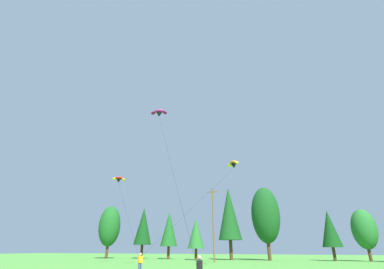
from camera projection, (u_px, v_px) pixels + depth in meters
name	position (u px, v px, depth m)	size (l,w,h in m)	color
treeline_tree_a	(110.00, 226.00, 64.86)	(4.90, 4.90, 11.47)	#472D19
treeline_tree_b	(143.00, 226.00, 65.30)	(4.06, 4.06, 11.19)	#472D19
treeline_tree_c	(169.00, 229.00, 61.44)	(3.74, 3.74, 9.73)	#472D19
treeline_tree_d	(196.00, 233.00, 56.76)	(3.36, 3.36, 8.01)	#472D19
treeline_tree_e	(229.00, 213.00, 57.70)	(4.71, 4.71, 14.16)	#472D19
treeline_tree_f	(266.00, 215.00, 54.83)	(5.48, 5.48, 13.61)	#472D19
treeline_tree_g	(330.00, 229.00, 51.97)	(3.55, 3.55, 8.85)	#472D19
treeline_tree_h	(364.00, 229.00, 49.72)	(4.17, 4.17, 8.78)	#472D19
utility_pole	(213.00, 222.00, 47.48)	(2.20, 0.26, 12.01)	brown
kite_flyer_near	(140.00, 261.00, 25.39)	(0.43, 0.59, 1.69)	navy
kite_flyer_mid	(200.00, 269.00, 15.47)	(0.24, 0.56, 1.69)	black
parafoil_kite_high_orange	(233.00, 164.00, 36.40)	(8.19, 11.25, 11.62)	orange
parafoil_kite_mid_magenta	(159.00, 113.00, 36.82)	(10.92, 13.77, 18.07)	#D12893
parafoil_kite_far_red_yellow	(119.00, 179.00, 44.37)	(12.90, 13.32, 11.62)	red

